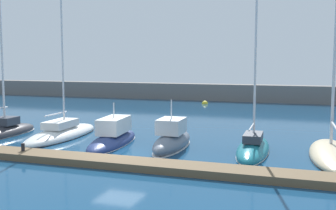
% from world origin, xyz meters
% --- Properties ---
extents(ground_plane, '(120.00, 120.00, 0.00)m').
position_xyz_m(ground_plane, '(0.00, 0.00, 0.00)').
color(ground_plane, navy).
extents(dock_pier, '(38.45, 1.73, 0.39)m').
position_xyz_m(dock_pier, '(0.00, -2.11, 0.19)').
color(dock_pier, brown).
rests_on(dock_pier, ground_plane).
extents(breakwater_seawall, '(108.00, 2.25, 2.27)m').
position_xyz_m(breakwater_seawall, '(0.00, 34.85, 1.14)').
color(breakwater_seawall, slate).
rests_on(breakwater_seawall, ground_plane).
extents(sailboat_charcoal_second, '(2.53, 6.93, 14.43)m').
position_xyz_m(sailboat_charcoal_second, '(-11.01, 3.39, 0.31)').
color(sailboat_charcoal_second, '#2D2D33').
rests_on(sailboat_charcoal_second, ground_plane).
extents(sailboat_white_third, '(2.89, 8.73, 15.38)m').
position_xyz_m(sailboat_white_third, '(-6.46, 4.07, 0.26)').
color(sailboat_white_third, white).
rests_on(sailboat_white_third, ground_plane).
extents(motorboat_navy_fourth, '(2.81, 7.46, 3.12)m').
position_xyz_m(motorboat_navy_fourth, '(-1.92, 3.11, 0.37)').
color(motorboat_navy_fourth, navy).
rests_on(motorboat_navy_fourth, ground_plane).
extents(motorboat_slate_fifth, '(1.98, 6.17, 3.35)m').
position_xyz_m(motorboat_slate_fifth, '(2.19, 3.16, 0.52)').
color(motorboat_slate_fifth, slate).
rests_on(motorboat_slate_fifth, ground_plane).
extents(sailboat_teal_sixth, '(2.06, 7.20, 13.91)m').
position_xyz_m(sailboat_teal_sixth, '(7.21, 3.42, 0.29)').
color(sailboat_teal_sixth, '#19707F').
rests_on(sailboat_teal_sixth, ground_plane).
extents(sailboat_sand_seventh, '(2.78, 8.57, 17.38)m').
position_xyz_m(sailboat_sand_seventh, '(11.62, 3.65, 0.28)').
color(sailboat_sand_seventh, beige).
rests_on(sailboat_sand_seventh, ground_plane).
extents(mooring_buoy_yellow, '(0.81, 0.81, 0.81)m').
position_xyz_m(mooring_buoy_yellow, '(-2.13, 29.78, 0.00)').
color(mooring_buoy_yellow, yellow).
rests_on(mooring_buoy_yellow, ground_plane).
extents(dock_bollard, '(0.20, 0.20, 0.44)m').
position_xyz_m(dock_bollard, '(-4.97, -2.11, 0.61)').
color(dock_bollard, black).
rests_on(dock_bollard, dock_pier).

